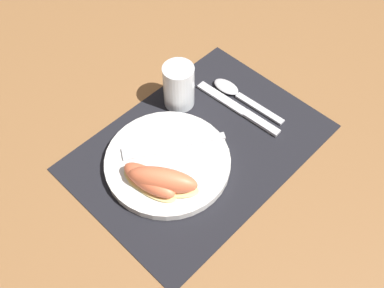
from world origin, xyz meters
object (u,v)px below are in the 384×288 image
Objects in this scene: knife at (240,109)px; spoon at (235,92)px; citrus_wedge_1 at (163,181)px; fork at (166,147)px; juice_glass at (179,88)px; citrus_wedge_0 at (149,181)px; plate at (168,162)px.

knife is 0.05m from spoon.
citrus_wedge_1 reaches higher than spoon.
juice_glass is at bearing 34.53° from fork.
knife is 0.26m from citrus_wedge_0.
plate is at bearing 39.24° from citrus_wedge_1.
citrus_wedge_0 is at bearing 126.46° from citrus_wedge_1.
fork is 0.09m from citrus_wedge_0.
plate is 0.03m from fork.
fork is at bearing 43.02° from citrus_wedge_1.
plate is at bearing 177.54° from knife.
plate is 0.20m from knife.
juice_glass is 0.13m from fork.
plate is 2.44× the size of juice_glass.
citrus_wedge_1 is (-0.27, -0.07, 0.03)m from spoon.
knife is at bearing -2.46° from plate.
knife is 0.25m from citrus_wedge_1.
spoon is at bearing 53.14° from knife.
spoon is at bearing 1.79° from fork.
citrus_wedge_0 is 0.02m from citrus_wedge_1.
juice_glass is 0.54× the size of fork.
plate is 0.07m from citrus_wedge_0.
juice_glass reaches higher than knife.
plate is at bearing -172.77° from spoon.
juice_glass is 0.80× the size of citrus_wedge_0.
juice_glass reaches higher than fork.
knife is at bearing -126.86° from spoon.
fork is at bearing 170.34° from knife.
spoon is 1.48× the size of citrus_wedge_0.
citrus_wedge_1 reaches higher than citrus_wedge_0.
juice_glass is at bearing 124.01° from knife.
citrus_wedge_0 is (-0.19, -0.11, -0.01)m from juice_glass.
knife is at bearing 2.08° from citrus_wedge_0.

